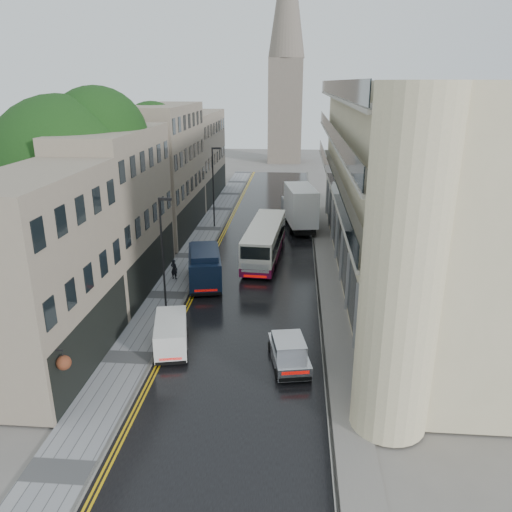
% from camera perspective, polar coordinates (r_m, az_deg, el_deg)
% --- Properties ---
extents(road, '(9.00, 85.00, 0.02)m').
position_cam_1_polar(road, '(41.91, 0.53, -0.31)').
color(road, black).
rests_on(road, ground).
extents(left_sidewalk, '(2.70, 85.00, 0.12)m').
position_cam_1_polar(left_sidewalk, '(42.69, -7.33, -0.03)').
color(left_sidewalk, gray).
rests_on(left_sidewalk, ground).
extents(right_sidewalk, '(1.80, 85.00, 0.12)m').
position_cam_1_polar(right_sidewalk, '(41.88, 7.92, -0.44)').
color(right_sidewalk, slate).
rests_on(right_sidewalk, ground).
extents(old_shop_row, '(4.50, 56.00, 12.00)m').
position_cam_1_polar(old_shop_row, '(44.38, -11.60, 8.43)').
color(old_shop_row, gray).
rests_on(old_shop_row, ground).
extents(modern_block, '(8.00, 40.00, 14.00)m').
position_cam_1_polar(modern_block, '(39.26, 15.73, 8.21)').
color(modern_block, beige).
rests_on(modern_block, ground).
extents(church_spire, '(6.40, 6.40, 40.00)m').
position_cam_1_polar(church_spire, '(94.10, 3.51, 22.86)').
color(church_spire, '#6F6458').
rests_on(church_spire, ground).
extents(tree_near, '(10.56, 10.56, 13.89)m').
position_cam_1_polar(tree_near, '(36.08, -20.72, 6.67)').
color(tree_near, black).
rests_on(tree_near, ground).
extents(tree_far, '(9.24, 9.24, 12.46)m').
position_cam_1_polar(tree_far, '(47.97, -13.84, 9.34)').
color(tree_far, black).
rests_on(tree_far, ground).
extents(cream_bus, '(3.14, 10.84, 2.92)m').
position_cam_1_polar(cream_bus, '(38.95, -1.22, 0.43)').
color(cream_bus, white).
rests_on(cream_bus, road).
extents(white_lorry, '(3.89, 8.68, 4.40)m').
position_cam_1_polar(white_lorry, '(48.28, 3.98, 5.04)').
color(white_lorry, white).
rests_on(white_lorry, road).
extents(silver_hatchback, '(2.39, 4.15, 1.46)m').
position_cam_1_polar(silver_hatchback, '(25.27, 2.51, -12.50)').
color(silver_hatchback, '#ACABB0').
rests_on(silver_hatchback, road).
extents(white_van, '(2.47, 4.19, 1.77)m').
position_cam_1_polar(white_van, '(27.03, -11.42, -10.25)').
color(white_van, silver).
rests_on(white_van, road).
extents(navy_van, '(3.30, 5.90, 2.84)m').
position_cam_1_polar(navy_van, '(34.70, -7.52, -2.22)').
color(navy_van, black).
rests_on(navy_van, road).
extents(pedestrian, '(0.66, 0.55, 1.54)m').
position_cam_1_polar(pedestrian, '(37.59, -9.35, -1.49)').
color(pedestrian, black).
rests_on(pedestrian, left_sidewalk).
extents(lamp_post_near, '(0.82, 0.19, 7.31)m').
position_cam_1_polar(lamp_post_near, '(31.77, -10.62, 0.05)').
color(lamp_post_near, black).
rests_on(lamp_post_near, left_sidewalk).
extents(lamp_post_far, '(0.91, 0.32, 7.90)m').
position_cam_1_polar(lamp_post_far, '(50.26, -4.90, 7.75)').
color(lamp_post_far, black).
rests_on(lamp_post_far, left_sidewalk).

